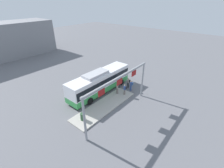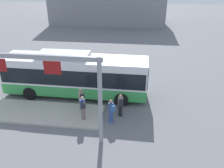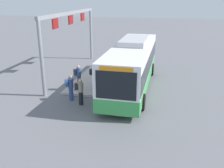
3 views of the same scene
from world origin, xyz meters
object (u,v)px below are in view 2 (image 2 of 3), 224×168
Objects in this scene: person_boarding at (111,111)px; person_waiting_far at (81,99)px; bus_main at (75,74)px; person_waiting_mid at (83,108)px; person_waiting_near at (121,105)px.

person_boarding is 2.38m from person_waiting_far.
bus_main is 2.84m from person_waiting_far.
person_waiting_far reaches higher than person_boarding.
person_boarding is 1.83m from person_waiting_mid.
person_boarding is 1.00× the size of person_waiting_near.
person_waiting_mid is (1.44, -3.56, -0.76)m from bus_main.
bus_main is 4.69m from person_waiting_near.
bus_main is 3.92m from person_waiting_mid.
person_waiting_far is (-2.18, 0.94, 0.16)m from person_boarding.
person_waiting_far reaches higher than person_waiting_near.
bus_main reaches higher than person_waiting_near.
person_waiting_far is (-2.71, 0.10, 0.16)m from person_waiting_near.
person_boarding is at bearing -143.96° from person_waiting_far.
bus_main reaches higher than person_waiting_mid.
bus_main is 6.64× the size of person_waiting_near.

